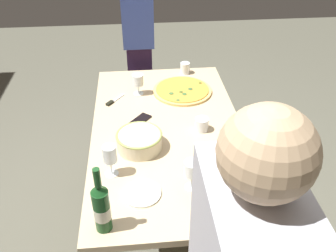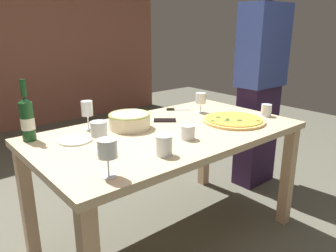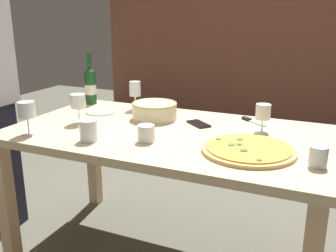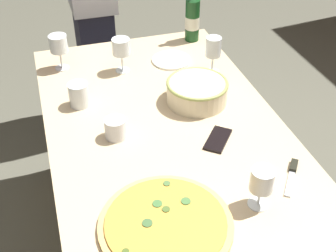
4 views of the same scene
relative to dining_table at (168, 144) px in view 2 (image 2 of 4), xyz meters
name	(u,v)px [view 2 (image 2 of 4)]	position (x,y,z in m)	size (l,w,h in m)	color
ground_plane	(168,236)	(0.00, 0.00, -0.66)	(8.00, 8.00, 0.00)	#5B5A4C
dining_table	(168,144)	(0.00, 0.00, 0.00)	(1.60, 0.90, 0.75)	#D5B98E
brick_wall_back	(4,18)	(0.00, 3.20, 0.79)	(4.51, 0.16, 2.90)	#995A45
pizza	(234,120)	(0.44, -0.14, 0.10)	(0.41, 0.41, 0.03)	#E3B667
serving_bowl	(130,120)	(-0.16, 0.17, 0.14)	(0.25, 0.25, 0.09)	beige
wine_bottle	(27,118)	(-0.70, 0.34, 0.22)	(0.07, 0.07, 0.33)	#17451D
wine_glass_near_pizza	(87,109)	(-0.36, 0.32, 0.22)	(0.07, 0.07, 0.17)	white
wine_glass_by_bottle	(201,99)	(0.44, 0.16, 0.20)	(0.07, 0.07, 0.14)	white
wine_glass_far_left	(107,150)	(-0.60, -0.33, 0.21)	(0.08, 0.08, 0.16)	white
wine_glass_far_right	(99,130)	(-0.49, -0.07, 0.21)	(0.08, 0.08, 0.16)	white
cup_amber	(164,145)	(-0.27, -0.30, 0.14)	(0.08, 0.08, 0.10)	white
cup_ceramic	(188,132)	(-0.02, -0.20, 0.13)	(0.08, 0.08, 0.08)	silver
cup_spare	(266,110)	(0.72, -0.20, 0.13)	(0.07, 0.07, 0.08)	white
side_plate	(75,140)	(-0.52, 0.17, 0.10)	(0.19, 0.19, 0.01)	white
cell_phone	(165,120)	(0.11, 0.16, 0.10)	(0.07, 0.14, 0.01)	black
pizza_knife	(175,109)	(0.35, 0.33, 0.10)	(0.15, 0.13, 0.02)	silver
person_guest_left	(260,82)	(1.12, 0.14, 0.25)	(0.41, 0.24, 1.77)	#311C3D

